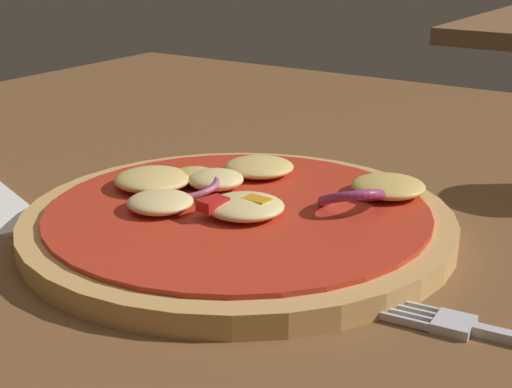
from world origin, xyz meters
The scene contains 2 objects.
dining_table centered at (0.00, 0.00, 0.02)m, with size 1.14×0.96×0.03m.
pizza centered at (-0.05, -0.03, 0.04)m, with size 0.26×0.26×0.03m.
Camera 1 is at (0.21, -0.40, 0.21)m, focal length 54.43 mm.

